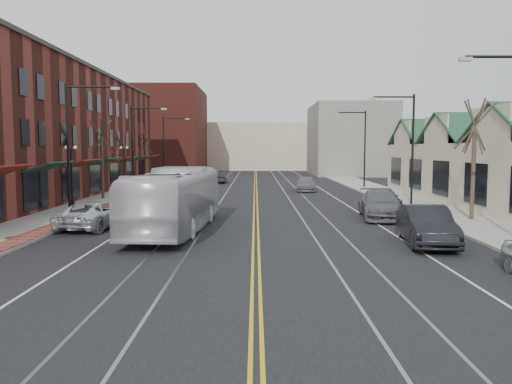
{
  "coord_description": "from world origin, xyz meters",
  "views": [
    {
      "loc": [
        -0.02,
        -14.59,
        4.27
      ],
      "look_at": [
        0.01,
        10.97,
        2.0
      ],
      "focal_mm": 35.0,
      "sensor_mm": 36.0,
      "label": 1
    }
  ],
  "objects_px": {
    "parked_suv": "(95,215)",
    "parked_car_b": "(426,226)",
    "transit_bus": "(176,200)",
    "parked_car_c": "(381,205)",
    "parked_car_d": "(385,198)"
  },
  "relations": [
    {
      "from": "parked_suv",
      "to": "parked_car_c",
      "type": "height_order",
      "value": "parked_car_c"
    },
    {
      "from": "transit_bus",
      "to": "parked_car_b",
      "type": "height_order",
      "value": "transit_bus"
    },
    {
      "from": "transit_bus",
      "to": "parked_car_c",
      "type": "bearing_deg",
      "value": -154.34
    },
    {
      "from": "parked_suv",
      "to": "parked_car_d",
      "type": "xyz_separation_m",
      "value": [
        17.88,
        9.25,
        -0.04
      ]
    },
    {
      "from": "parked_suv",
      "to": "parked_car_b",
      "type": "distance_m",
      "value": 16.72
    },
    {
      "from": "parked_car_c",
      "to": "parked_car_d",
      "type": "distance_m",
      "value": 5.9
    },
    {
      "from": "parked_car_b",
      "to": "parked_car_d",
      "type": "distance_m",
      "value": 13.97
    },
    {
      "from": "parked_car_c",
      "to": "transit_bus",
      "type": "bearing_deg",
      "value": -151.43
    },
    {
      "from": "parked_car_c",
      "to": "parked_suv",
      "type": "bearing_deg",
      "value": -160.48
    },
    {
      "from": "parked_car_b",
      "to": "parked_car_c",
      "type": "height_order",
      "value": "parked_car_b"
    },
    {
      "from": "parked_car_c",
      "to": "parked_car_d",
      "type": "height_order",
      "value": "parked_car_c"
    },
    {
      "from": "transit_bus",
      "to": "parked_car_d",
      "type": "bearing_deg",
      "value": -138.52
    },
    {
      "from": "parked_car_b",
      "to": "parked_suv",
      "type": "bearing_deg",
      "value": 170.36
    },
    {
      "from": "parked_car_b",
      "to": "transit_bus",
      "type": "bearing_deg",
      "value": 169.12
    },
    {
      "from": "transit_bus",
      "to": "parked_car_b",
      "type": "distance_m",
      "value": 12.15
    }
  ]
}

